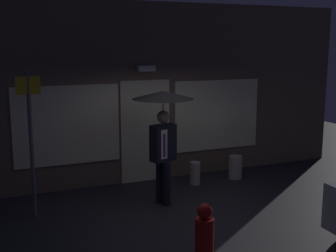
# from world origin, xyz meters

# --- Properties ---
(ground_plane) EXTENTS (18.00, 18.00, 0.00)m
(ground_plane) POSITION_xyz_m (0.00, 0.00, 0.00)
(ground_plane) COLOR #26262B
(building_facade) EXTENTS (9.88, 0.48, 3.83)m
(building_facade) POSITION_xyz_m (0.00, 2.34, 1.89)
(building_facade) COLOR brown
(building_facade) RESTS_ON ground
(person_with_umbrella) EXTENTS (1.13, 1.13, 2.12)m
(person_with_umbrella) POSITION_xyz_m (-0.20, 0.71, 1.62)
(person_with_umbrella) COLOR black
(person_with_umbrella) RESTS_ON ground
(street_sign_post) EXTENTS (0.40, 0.07, 2.53)m
(street_sign_post) POSITION_xyz_m (-2.48, 1.00, 1.43)
(street_sign_post) COLOR #595B60
(street_sign_post) RESTS_ON ground
(sidewalk_bollard) EXTENTS (0.22, 0.22, 0.49)m
(sidewalk_bollard) POSITION_xyz_m (0.87, 1.51, 0.24)
(sidewalk_bollard) COLOR #B2A899
(sidewalk_bollard) RESTS_ON ground
(sidewalk_bollard_2) EXTENTS (0.30, 0.30, 0.51)m
(sidewalk_bollard_2) POSITION_xyz_m (1.88, 1.54, 0.26)
(sidewalk_bollard_2) COLOR #B2A899
(sidewalk_bollard_2) RESTS_ON ground
(fire_hydrant) EXTENTS (0.27, 0.27, 0.76)m
(fire_hydrant) POSITION_xyz_m (-0.44, -1.41, 0.35)
(fire_hydrant) COLOR #B21914
(fire_hydrant) RESTS_ON ground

